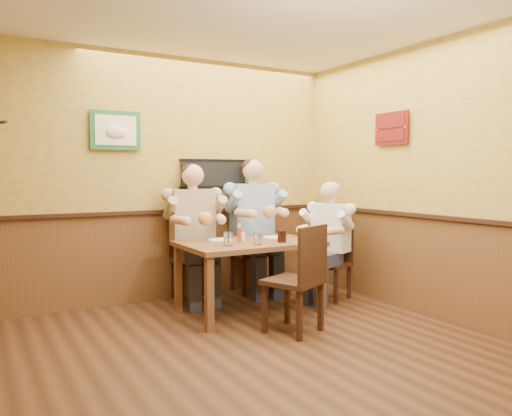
{
  "coord_description": "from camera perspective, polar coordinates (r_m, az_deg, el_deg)",
  "views": [
    {
      "loc": [
        -1.59,
        -2.99,
        1.46
      ],
      "look_at": [
        0.97,
        1.45,
        1.1
      ],
      "focal_mm": 35.0,
      "sensor_mm": 36.0,
      "label": 1
    }
  ],
  "objects": [
    {
      "name": "room",
      "position": [
        3.61,
        -1.3,
        7.62
      ],
      "size": [
        5.02,
        5.03,
        2.81
      ],
      "color": "#331D0F",
      "rests_on": "ground"
    },
    {
      "name": "dining_table",
      "position": [
        5.21,
        -0.75,
        -4.84
      ],
      "size": [
        1.4,
        0.9,
        0.75
      ],
      "color": "brown",
      "rests_on": "ground"
    },
    {
      "name": "chair_back_left",
      "position": [
        5.77,
        -7.25,
        -5.69
      ],
      "size": [
        0.5,
        0.5,
        0.98
      ],
      "primitive_type": null,
      "rotation": [
        0.0,
        0.0,
        -0.11
      ],
      "color": "#331C10",
      "rests_on": "ground"
    },
    {
      "name": "chair_back_right",
      "position": [
        6.14,
        -0.46,
        -4.87
      ],
      "size": [
        0.51,
        0.51,
        1.02
      ],
      "primitive_type": null,
      "rotation": [
        0.0,
        0.0,
        -0.09
      ],
      "color": "#331C10",
      "rests_on": "ground"
    },
    {
      "name": "chair_right_end",
      "position": [
        5.85,
        8.49,
        -6.2
      ],
      "size": [
        0.52,
        0.52,
        0.85
      ],
      "primitive_type": null,
      "rotation": [
        0.0,
        0.0,
        -1.18
      ],
      "color": "#331C10",
      "rests_on": "ground"
    },
    {
      "name": "chair_near_side",
      "position": [
        4.62,
        4.27,
        -8.03
      ],
      "size": [
        0.6,
        0.6,
        0.99
      ],
      "primitive_type": null,
      "rotation": [
        0.0,
        0.0,
        3.54
      ],
      "color": "#331C10",
      "rests_on": "ground"
    },
    {
      "name": "diner_tan_shirt",
      "position": [
        5.74,
        -7.26,
        -3.61
      ],
      "size": [
        0.72,
        0.72,
        1.4
      ],
      "primitive_type": null,
      "rotation": [
        0.0,
        0.0,
        -0.11
      ],
      "color": "tan",
      "rests_on": "ground"
    },
    {
      "name": "diner_blue_polo",
      "position": [
        6.11,
        -0.46,
        -2.83
      ],
      "size": [
        0.74,
        0.74,
        1.46
      ],
      "primitive_type": null,
      "rotation": [
        0.0,
        0.0,
        -0.09
      ],
      "color": "#8AABCF",
      "rests_on": "ground"
    },
    {
      "name": "diner_white_elder",
      "position": [
        5.82,
        8.51,
        -4.42
      ],
      "size": [
        0.74,
        0.74,
        1.22
      ],
      "primitive_type": null,
      "rotation": [
        0.0,
        0.0,
        -1.18
      ],
      "color": "white",
      "rests_on": "ground"
    },
    {
      "name": "water_glass_left",
      "position": [
        4.89,
        -3.21,
        -3.54
      ],
      "size": [
        0.09,
        0.09,
        0.13
      ],
      "primitive_type": "cylinder",
      "rotation": [
        0.0,
        0.0,
        -0.02
      ],
      "color": "white",
      "rests_on": "dining_table"
    },
    {
      "name": "water_glass_mid",
      "position": [
        4.97,
        0.2,
        -3.53
      ],
      "size": [
        0.09,
        0.09,
        0.11
      ],
      "primitive_type": "cylinder",
      "rotation": [
        0.0,
        0.0,
        -0.22
      ],
      "color": "silver",
      "rests_on": "dining_table"
    },
    {
      "name": "cola_tumbler",
      "position": [
        5.13,
        2.97,
        -3.26
      ],
      "size": [
        0.1,
        0.1,
        0.12
      ],
      "primitive_type": "cylinder",
      "rotation": [
        0.0,
        0.0,
        0.09
      ],
      "color": "black",
      "rests_on": "dining_table"
    },
    {
      "name": "hot_sauce_bottle",
      "position": [
        5.14,
        -1.91,
        -2.96
      ],
      "size": [
        0.05,
        0.05,
        0.17
      ],
      "primitive_type": "cylinder",
      "rotation": [
        0.0,
        0.0,
        -0.14
      ],
      "color": "red",
      "rests_on": "dining_table"
    },
    {
      "name": "salt_shaker",
      "position": [
        5.26,
        -1.46,
        -3.28
      ],
      "size": [
        0.04,
        0.04,
        0.08
      ],
      "primitive_type": "cylinder",
      "rotation": [
        0.0,
        0.0,
        -0.28
      ],
      "color": "white",
      "rests_on": "dining_table"
    },
    {
      "name": "pepper_shaker",
      "position": [
        5.09,
        -3.34,
        -3.53
      ],
      "size": [
        0.04,
        0.04,
        0.09
      ],
      "primitive_type": "cylinder",
      "rotation": [
        0.0,
        0.0,
        -0.29
      ],
      "color": "black",
      "rests_on": "dining_table"
    },
    {
      "name": "plate_far_left",
      "position": [
        5.26,
        -4.07,
        -3.66
      ],
      "size": [
        0.27,
        0.27,
        0.02
      ],
      "primitive_type": "cylinder",
      "rotation": [
        0.0,
        0.0,
        -0.04
      ],
      "color": "silver",
      "rests_on": "dining_table"
    },
    {
      "name": "plate_far_right",
      "position": [
        5.46,
        2.17,
        -3.37
      ],
      "size": [
        0.3,
        0.3,
        0.02
      ],
      "primitive_type": "cylinder",
      "rotation": [
        0.0,
        0.0,
        -0.26
      ],
      "color": "white",
      "rests_on": "dining_table"
    }
  ]
}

